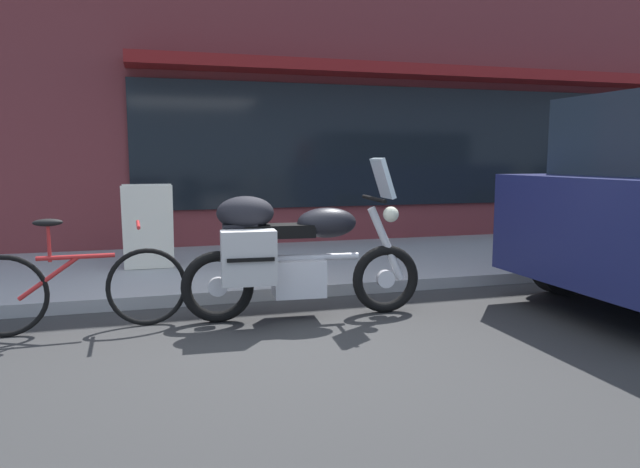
{
  "coord_description": "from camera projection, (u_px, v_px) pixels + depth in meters",
  "views": [
    {
      "loc": [
        -0.84,
        -4.14,
        1.39
      ],
      "look_at": [
        0.61,
        0.87,
        0.7
      ],
      "focal_mm": 32.82,
      "sensor_mm": 36.0,
      "label": 1
    }
  ],
  "objects": [
    {
      "name": "touring_motorcycle",
      "position": [
        289.0,
        251.0,
        4.97
      ],
      "size": [
        2.1,
        0.62,
        1.38
      ],
      "color": "black",
      "rests_on": "ground_plane"
    },
    {
      "name": "storefront_building",
      "position": [
        548.0,
        50.0,
        9.73
      ],
      "size": [
        19.2,
        0.9,
        6.47
      ],
      "color": "brown",
      "rests_on": "ground_plane"
    },
    {
      "name": "parked_bicycle",
      "position": [
        77.0,
        287.0,
        4.65
      ],
      "size": [
        1.71,
        0.48,
        0.91
      ],
      "color": "black",
      "rests_on": "ground_plane"
    },
    {
      "name": "sandwich_board_sign",
      "position": [
        148.0,
        227.0,
        6.63
      ],
      "size": [
        0.55,
        0.42,
        0.96
      ],
      "color": "silver",
      "rests_on": "sidewalk_curb"
    },
    {
      "name": "ground_plane",
      "position": [
        274.0,
        345.0,
        4.36
      ],
      "size": [
        80.0,
        80.0,
        0.0
      ],
      "primitive_type": "plane",
      "color": "#2B2B2B"
    }
  ]
}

